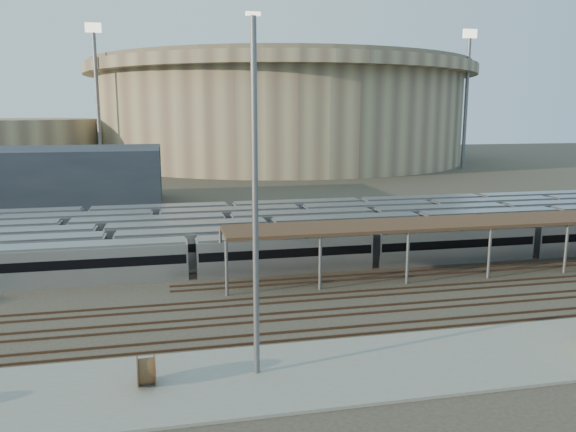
# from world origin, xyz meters

# --- Properties ---
(ground) EXTENTS (420.00, 420.00, 0.00)m
(ground) POSITION_xyz_m (0.00, 0.00, 0.00)
(ground) COLOR #383026
(ground) RESTS_ON ground
(apron) EXTENTS (50.00, 9.00, 0.20)m
(apron) POSITION_xyz_m (-5.00, -15.00, 0.10)
(apron) COLOR gray
(apron) RESTS_ON ground
(subway_trains) EXTENTS (125.87, 23.90, 3.60)m
(subway_trains) POSITION_xyz_m (0.10, 18.50, 1.80)
(subway_trains) COLOR #AEAEB3
(subway_trains) RESTS_ON ground
(inspection_shed) EXTENTS (60.30, 6.00, 5.30)m
(inspection_shed) POSITION_xyz_m (22.00, 4.00, 4.98)
(inspection_shed) COLOR slate
(inspection_shed) RESTS_ON ground
(empty_tracks) EXTENTS (170.00, 9.62, 0.18)m
(empty_tracks) POSITION_xyz_m (0.00, -5.00, 0.09)
(empty_tracks) COLOR #4C3323
(empty_tracks) RESTS_ON ground
(stadium) EXTENTS (124.00, 124.00, 32.50)m
(stadium) POSITION_xyz_m (25.00, 140.00, 16.47)
(stadium) COLOR #988A67
(stadium) RESTS_ON ground
(service_building) EXTENTS (42.00, 20.00, 10.00)m
(service_building) POSITION_xyz_m (-35.00, 55.00, 5.00)
(service_building) COLOR #1E232D
(service_building) RESTS_ON ground
(floodlight_0) EXTENTS (4.00, 1.00, 38.40)m
(floodlight_0) POSITION_xyz_m (-30.00, 110.00, 20.65)
(floodlight_0) COLOR slate
(floodlight_0) RESTS_ON ground
(floodlight_2) EXTENTS (4.00, 1.00, 38.40)m
(floodlight_2) POSITION_xyz_m (70.00, 100.00, 20.65)
(floodlight_2) COLOR slate
(floodlight_2) RESTS_ON ground
(floodlight_3) EXTENTS (4.00, 1.00, 38.40)m
(floodlight_3) POSITION_xyz_m (-10.00, 160.00, 20.65)
(floodlight_3) COLOR slate
(floodlight_3) RESTS_ON ground
(cable_reel_east) EXTENTS (1.09, 1.84, 1.78)m
(cable_reel_east) POSITION_xyz_m (-14.43, -14.69, 1.09)
(cable_reel_east) COLOR brown
(cable_reel_east) RESTS_ON apron
(yard_light_pole) EXTENTS (0.82, 0.36, 21.34)m
(yard_light_pole) POSITION_xyz_m (-7.81, -14.48, 10.96)
(yard_light_pole) COLOR slate
(yard_light_pole) RESTS_ON apron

